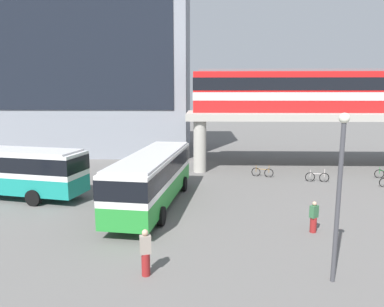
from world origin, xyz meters
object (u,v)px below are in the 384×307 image
object	(u,v)px
bicycle_brown	(262,172)
station_building	(86,70)
bus_secondary	(3,167)
pedestrian_near_building	(146,254)
bicycle_silver	(317,177)
pedestrian_at_kerb	(314,218)
train	(324,90)
bus_main	(153,174)

from	to	relation	value
bicycle_brown	station_building	bearing A→B (deg)	144.02
bus_secondary	pedestrian_near_building	xyz separation A→B (m)	(10.88, -9.86, -1.13)
station_building	bicycle_silver	size ratio (longest dim) A/B	13.55
station_building	pedestrian_near_building	world-z (taller)	station_building
station_building	bus_secondary	bearing A→B (deg)	-87.98
bus_secondary	pedestrian_at_kerb	xyz separation A→B (m)	(18.45, -5.51, -1.26)
bus_secondary	train	bearing A→B (deg)	23.71
bus_secondary	bicycle_brown	size ratio (longest dim) A/B	6.60
bus_main	pedestrian_near_building	distance (m)	8.36
bicycle_silver	pedestrian_at_kerb	xyz separation A→B (m)	(-3.46, -10.10, 0.37)
bicycle_silver	train	bearing A→B (deg)	70.41
station_building	pedestrian_at_kerb	distance (m)	32.81
train	bus_secondary	size ratio (longest dim) A/B	2.10
bus_secondary	pedestrian_at_kerb	distance (m)	19.30
train	bus_main	world-z (taller)	train
pedestrian_near_building	bus_secondary	bearing A→B (deg)	137.83
station_building	train	size ratio (longest dim) A/B	1.01
bus_secondary	pedestrian_at_kerb	size ratio (longest dim) A/B	7.23
train	bus_secondary	world-z (taller)	train
bus_main	bicycle_silver	size ratio (longest dim) A/B	6.34
bicycle_silver	pedestrian_at_kerb	world-z (taller)	pedestrian_at_kerb
bus_main	bicycle_brown	size ratio (longest dim) A/B	6.57
bicycle_brown	bus_main	bearing A→B (deg)	-135.57
train	pedestrian_near_building	world-z (taller)	train
station_building	bus_main	xyz separation A→B (m)	(10.75, -21.28, -7.47)
bus_main	bicycle_brown	distance (m)	11.18
bicycle_brown	pedestrian_at_kerb	size ratio (longest dim) A/B	1.09
train	pedestrian_near_building	size ratio (longest dim) A/B	13.11
bicycle_silver	pedestrian_near_building	xyz separation A→B (m)	(-11.02, -14.44, 0.50)
station_building	bus_secondary	world-z (taller)	station_building
bus_secondary	pedestrian_near_building	size ratio (longest dim) A/B	6.25
station_building	bus_secondary	xyz separation A→B (m)	(0.69, -19.67, -7.47)
bicycle_silver	pedestrian_near_building	bearing A→B (deg)	-127.35
bicycle_brown	bus_secondary	bearing A→B (deg)	-161.16
station_building	bus_secondary	size ratio (longest dim) A/B	2.13
bus_secondary	pedestrian_near_building	distance (m)	14.73
bus_secondary	pedestrian_near_building	bearing A→B (deg)	-42.17
train	station_building	bearing A→B (deg)	159.76
train	bus_secondary	xyz separation A→B (m)	(-24.03, -10.55, -5.02)
train	pedestrian_at_kerb	size ratio (longest dim) A/B	15.16
station_building	bus_main	distance (m)	24.99
pedestrian_near_building	bicycle_brown	bearing A→B (deg)	66.15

